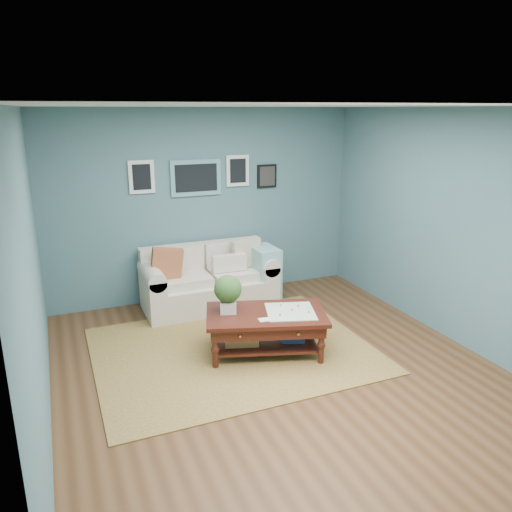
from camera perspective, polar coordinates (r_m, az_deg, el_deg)
room_shell at (r=4.97m, az=2.50°, el=1.11°), size 5.00×5.02×2.70m
area_rug at (r=5.85m, az=-2.66°, el=-10.67°), size 3.07×2.45×0.01m
loveseat at (r=6.99m, az=-4.84°, el=-2.67°), size 1.85×0.84×0.95m
coffee_table at (r=5.62m, az=0.41°, el=-7.28°), size 1.49×1.14×0.92m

